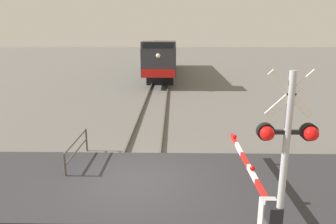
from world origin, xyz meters
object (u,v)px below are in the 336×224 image
(locomotive, at_px, (162,56))
(crossing_gate, at_px, (261,201))
(crossing_signal, at_px, (286,148))
(guard_railing, at_px, (77,148))

(locomotive, relative_size, crossing_gate, 3.52)
(crossing_signal, distance_m, guard_railing, 7.83)
(locomotive, height_order, crossing_gate, locomotive)
(locomotive, xyz_separation_m, guard_railing, (-2.30, -23.44, -1.41))
(locomotive, xyz_separation_m, crossing_signal, (3.47, -28.36, 0.54))
(locomotive, distance_m, crossing_gate, 27.52)
(crossing_signal, bearing_deg, crossing_gate, 94.30)
(locomotive, xyz_separation_m, crossing_gate, (3.39, -27.28, -1.25))
(crossing_gate, xyz_separation_m, guard_railing, (-5.69, 3.84, -0.16))
(crossing_signal, xyz_separation_m, guard_railing, (-5.77, 4.92, -1.95))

